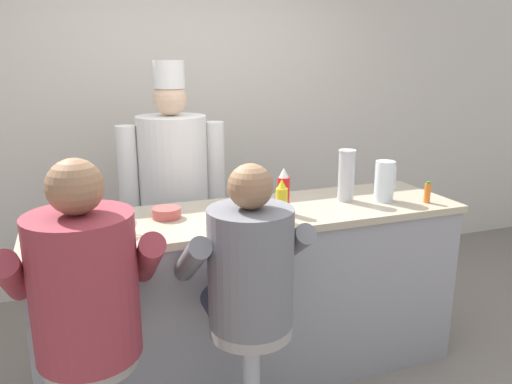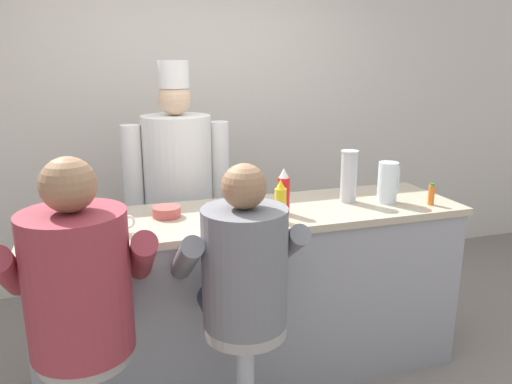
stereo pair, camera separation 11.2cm
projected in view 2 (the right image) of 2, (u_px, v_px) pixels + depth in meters
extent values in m
cube|color=beige|center=(198.00, 117.00, 4.03)|extent=(10.00, 0.06, 2.70)
cube|color=gray|center=(254.00, 297.00, 2.88)|extent=(2.33, 0.63, 0.95)
cube|color=tan|center=(254.00, 215.00, 2.75)|extent=(2.38, 0.65, 0.04)
cylinder|color=red|center=(284.00, 196.00, 2.68)|extent=(0.07, 0.07, 0.20)
cone|color=white|center=(284.00, 173.00, 2.65)|extent=(0.05, 0.05, 0.05)
cylinder|color=yellow|center=(280.00, 205.00, 2.55)|extent=(0.06, 0.06, 0.18)
cone|color=yellow|center=(281.00, 184.00, 2.52)|extent=(0.05, 0.05, 0.05)
cylinder|color=orange|center=(431.00, 195.00, 2.86)|extent=(0.04, 0.04, 0.12)
cylinder|color=#287F2D|center=(432.00, 184.00, 2.84)|extent=(0.03, 0.03, 0.01)
cylinder|color=silver|center=(388.00, 182.00, 2.89)|extent=(0.11, 0.11, 0.24)
cube|color=silver|center=(398.00, 180.00, 2.91)|extent=(0.01, 0.01, 0.14)
cylinder|color=white|center=(235.00, 218.00, 2.61)|extent=(0.27, 0.27, 0.02)
ellipsoid|color=#E0BC60|center=(234.00, 213.00, 2.61)|extent=(0.12, 0.09, 0.03)
cylinder|color=#B24C47|center=(167.00, 212.00, 2.65)|extent=(0.15, 0.15, 0.06)
cylinder|color=#4C7AB2|center=(102.00, 213.00, 2.55)|extent=(0.08, 0.08, 0.10)
torus|color=#4C7AB2|center=(113.00, 211.00, 2.57)|extent=(0.07, 0.01, 0.07)
cylinder|color=white|center=(117.00, 224.00, 2.39)|extent=(0.08, 0.08, 0.10)
torus|color=white|center=(128.00, 222.00, 2.40)|extent=(0.07, 0.01, 0.07)
cylinder|color=#B7BABF|center=(349.00, 177.00, 2.90)|extent=(0.09, 0.09, 0.30)
cylinder|color=silver|center=(350.00, 151.00, 2.86)|extent=(0.10, 0.10, 0.01)
cylinder|color=gray|center=(85.00, 354.00, 2.03)|extent=(0.37, 0.37, 0.05)
cylinder|color=#33384C|center=(60.00, 324.00, 2.18)|extent=(0.15, 0.41, 0.15)
cylinder|color=#33384C|center=(109.00, 317.00, 2.24)|extent=(0.15, 0.41, 0.15)
cylinder|color=maroon|center=(78.00, 283.00, 1.95)|extent=(0.41, 0.41, 0.58)
cylinder|color=maroon|center=(9.00, 273.00, 1.97)|extent=(0.11, 0.44, 0.35)
cylinder|color=maroon|center=(142.00, 257.00, 2.12)|extent=(0.11, 0.44, 0.35)
sphere|color=#8C6647|center=(68.00, 185.00, 1.85)|extent=(0.21, 0.21, 0.21)
cylinder|color=gray|center=(245.00, 327.00, 2.23)|extent=(0.37, 0.37, 0.05)
cylinder|color=#33384C|center=(215.00, 303.00, 2.37)|extent=(0.14, 0.37, 0.14)
cylinder|color=#33384C|center=(252.00, 298.00, 2.42)|extent=(0.14, 0.37, 0.14)
cylinder|color=slate|center=(245.00, 267.00, 2.16)|extent=(0.37, 0.37, 0.53)
cylinder|color=slate|center=(186.00, 259.00, 2.18)|extent=(0.10, 0.40, 0.32)
cylinder|color=slate|center=(287.00, 247.00, 2.32)|extent=(0.10, 0.40, 0.32)
sphere|color=#8C6647|center=(244.00, 186.00, 2.06)|extent=(0.19, 0.19, 0.19)
cube|color=#232328|center=(182.00, 265.00, 3.47)|extent=(0.35, 0.19, 0.83)
cube|color=white|center=(182.00, 246.00, 3.38)|extent=(0.31, 0.02, 0.50)
cylinder|color=white|center=(177.00, 163.00, 3.28)|extent=(0.45, 0.45, 0.62)
sphere|color=#DBB28E|center=(175.00, 98.00, 3.17)|extent=(0.21, 0.21, 0.21)
cylinder|color=white|center=(174.00, 74.00, 3.14)|extent=(0.19, 0.19, 0.17)
cylinder|color=white|center=(132.00, 166.00, 3.20)|extent=(0.13, 0.13, 0.53)
cylinder|color=white|center=(220.00, 161.00, 3.37)|extent=(0.13, 0.13, 0.53)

